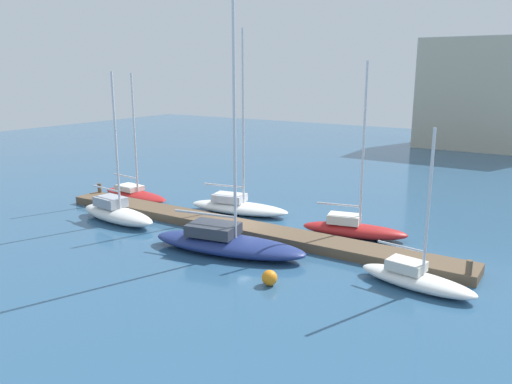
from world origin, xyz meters
TOP-DOWN VIEW (x-y plane):
  - ground_plane at (0.00, 0.00)m, footprint 120.00×120.00m
  - dock_pier at (0.00, 0.00)m, footprint 26.87×2.00m
  - dock_piling_near_end at (-13.03, 0.85)m, footprint 0.28×0.28m
  - dock_piling_far_end at (13.03, -0.85)m, footprint 0.28×0.28m
  - sailboat_0 at (-11.05, 2.40)m, footprint 6.61×2.59m
  - sailboat_1 at (-7.54, -2.51)m, footprint 6.54×2.54m
  - sailboat_2 at (-2.20, 3.18)m, footprint 7.17×3.17m
  - sailboat_3 at (1.58, -3.29)m, footprint 8.82×4.02m
  - sailboat_4 at (6.13, 2.73)m, footprint 6.18×2.92m
  - sailboat_5 at (11.14, -2.38)m, footprint 5.40×2.32m
  - mooring_buoy_orange at (5.62, -5.61)m, footprint 0.70×0.70m
  - harbor_building_distant at (6.38, 43.36)m, footprint 15.31×8.07m

SIDE VIEW (x-z plane):
  - ground_plane at x=0.00m, z-range 0.00..0.00m
  - dock_pier at x=0.00m, z-range 0.00..0.51m
  - mooring_buoy_orange at x=5.62m, z-range 0.00..0.70m
  - sailboat_0 at x=-11.05m, z-range -4.14..5.00m
  - sailboat_5 at x=11.14m, z-range -3.05..4.01m
  - sailboat_4 at x=6.13m, z-range -4.34..5.47m
  - sailboat_2 at x=-2.20m, z-range -5.35..6.49m
  - dock_piling_near_end at x=-13.03m, z-range 0.00..1.18m
  - dock_piling_far_end at x=13.03m, z-range 0.00..1.18m
  - sailboat_1 at x=-7.54m, z-range -4.01..5.24m
  - sailboat_3 at x=1.58m, z-range -6.26..7.53m
  - harbor_building_distant at x=6.38m, z-range 0.00..13.06m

